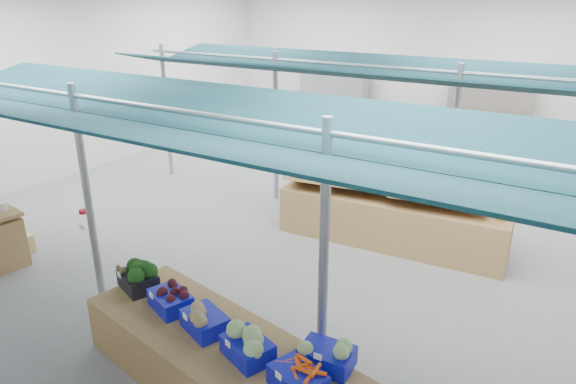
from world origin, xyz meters
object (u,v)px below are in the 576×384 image
at_px(fruit_counter, 390,221).
at_px(veg_counter, 218,363).
at_px(vendor_right, 446,189).
at_px(vendor_left, 354,172).

bearing_deg(fruit_counter, veg_counter, -97.66).
bearing_deg(veg_counter, vendor_right, 91.08).
xyz_separation_m(veg_counter, vendor_right, (0.85, 5.39, 0.43)).
bearing_deg(veg_counter, fruit_counter, 96.70).
bearing_deg(veg_counter, vendor_left, 110.06).
height_order(veg_counter, vendor_right, vendor_right).
relative_size(vendor_left, vendor_right, 1.00).
xyz_separation_m(fruit_counter, vendor_left, (-1.20, 1.10, 0.35)).
xyz_separation_m(fruit_counter, vendor_right, (0.60, 1.10, 0.35)).
bearing_deg(vendor_left, fruit_counter, 133.22).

